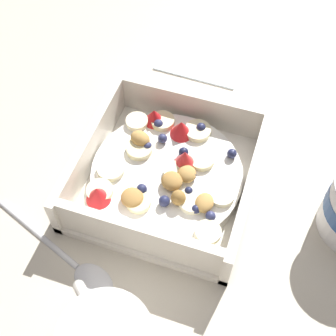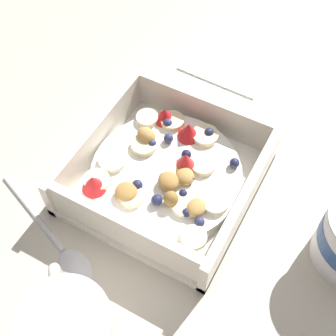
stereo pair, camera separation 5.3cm
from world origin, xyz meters
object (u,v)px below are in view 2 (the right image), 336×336
object	(u,v)px
coffee_mug	(71,333)
folded_napkin	(233,57)
spoon	(61,248)
fruit_bowl	(168,172)

from	to	relation	value
coffee_mug	folded_napkin	xyz separation A→B (m)	(-0.44, -0.03, -0.04)
spoon	folded_napkin	world-z (taller)	spoon
fruit_bowl	coffee_mug	xyz separation A→B (m)	(0.21, 0.02, 0.02)
fruit_bowl	spoon	xyz separation A→B (m)	(0.13, -0.06, -0.02)
fruit_bowl	folded_napkin	bearing A→B (deg)	-175.28
coffee_mug	folded_napkin	bearing A→B (deg)	-175.54
fruit_bowl	coffee_mug	world-z (taller)	coffee_mug
fruit_bowl	folded_napkin	xyz separation A→B (m)	(-0.23, -0.02, -0.02)
folded_napkin	fruit_bowl	bearing A→B (deg)	4.72
spoon	coffee_mug	distance (m)	0.11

